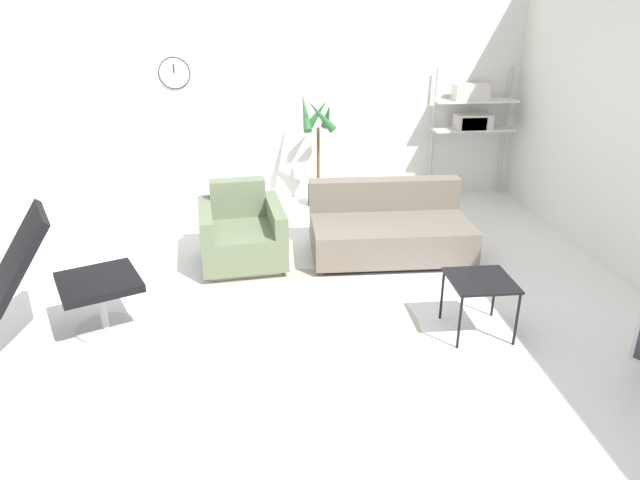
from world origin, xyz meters
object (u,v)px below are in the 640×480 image
lounge_chair (40,261)px  couch_low (389,230)px  armchair_red (242,235)px  shelf_unit (472,113)px  potted_plant (318,157)px  side_table (481,284)px

lounge_chair → couch_low: size_ratio=0.77×
armchair_red → couch_low: armchair_red is taller
armchair_red → shelf_unit: shelf_unit is taller
potted_plant → shelf_unit: 1.99m
armchair_red → side_table: bearing=134.8°
lounge_chair → armchair_red: lounge_chair is taller
side_table → potted_plant: potted_plant is taller
side_table → shelf_unit: (1.01, 3.20, 0.68)m
potted_plant → couch_low: bearing=-69.9°
potted_plant → shelf_unit: size_ratio=0.85×
lounge_chair → armchair_red: 1.90m
lounge_chair → couch_low: (2.79, 1.34, -0.42)m
shelf_unit → potted_plant: bearing=-175.1°
lounge_chair → couch_low: lounge_chair is taller
couch_low → potted_plant: bearing=-68.9°
armchair_red → potted_plant: (0.88, 1.58, 0.33)m
side_table → potted_plant: (-0.92, 3.04, 0.21)m
lounge_chair → side_table: (3.15, -0.17, -0.26)m
couch_low → potted_plant: (-0.56, 1.53, 0.36)m
armchair_red → shelf_unit: 3.40m
lounge_chair → armchair_red: bearing=109.3°
couch_low → potted_plant: potted_plant is taller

